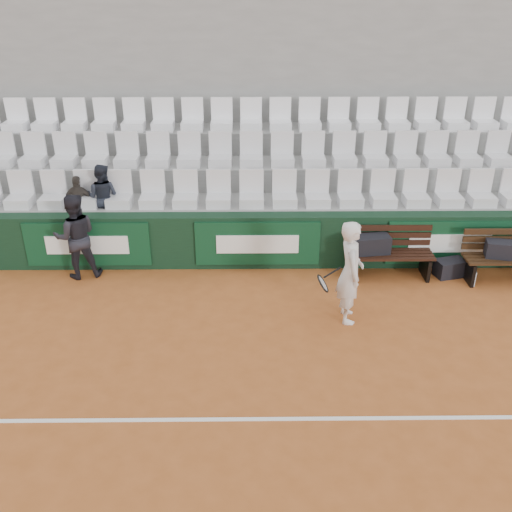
{
  "coord_description": "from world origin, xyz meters",
  "views": [
    {
      "loc": [
        -0.32,
        -5.25,
        4.88
      ],
      "look_at": [
        -0.24,
        2.4,
        1.0
      ],
      "focal_mm": 40.0,
      "sensor_mm": 36.0,
      "label": 1
    }
  ],
  "objects_px": {
    "water_bottle_near": "(348,275)",
    "spectator_b": "(76,179)",
    "tennis_player": "(350,272)",
    "water_bottle_far": "(474,279)",
    "ball_kid": "(76,236)",
    "bench_right": "(506,269)",
    "sports_bag_right": "(504,250)",
    "sports_bag_left": "(369,245)",
    "bench_left": "(388,265)",
    "sports_bag_ground": "(450,268)",
    "spectator_c": "(100,173)"
  },
  "relations": [
    {
      "from": "bench_left",
      "to": "bench_right",
      "type": "xyz_separation_m",
      "value": [
        2.0,
        -0.18,
        0.0
      ]
    },
    {
      "from": "ball_kid",
      "to": "bench_right",
      "type": "bearing_deg",
      "value": 161.96
    },
    {
      "from": "bench_left",
      "to": "tennis_player",
      "type": "distance_m",
      "value": 1.73
    },
    {
      "from": "bench_left",
      "to": "spectator_b",
      "type": "distance_m",
      "value": 5.76
    },
    {
      "from": "sports_bag_right",
      "to": "water_bottle_far",
      "type": "height_order",
      "value": "sports_bag_right"
    },
    {
      "from": "spectator_c",
      "to": "water_bottle_far",
      "type": "bearing_deg",
      "value": 179.2
    },
    {
      "from": "sports_bag_left",
      "to": "spectator_b",
      "type": "distance_m",
      "value": 5.31
    },
    {
      "from": "sports_bag_right",
      "to": "spectator_b",
      "type": "relative_size",
      "value": 0.61
    },
    {
      "from": "sports_bag_ground",
      "to": "water_bottle_near",
      "type": "bearing_deg",
      "value": -174.92
    },
    {
      "from": "bench_left",
      "to": "ball_kid",
      "type": "xyz_separation_m",
      "value": [
        -5.41,
        0.09,
        0.54
      ]
    },
    {
      "from": "sports_bag_ground",
      "to": "tennis_player",
      "type": "xyz_separation_m",
      "value": [
        -2.02,
        -1.35,
        0.66
      ]
    },
    {
      "from": "sports_bag_right",
      "to": "sports_bag_ground",
      "type": "height_order",
      "value": "sports_bag_right"
    },
    {
      "from": "sports_bag_ground",
      "to": "spectator_b",
      "type": "xyz_separation_m",
      "value": [
        -6.63,
        0.93,
        1.35
      ]
    },
    {
      "from": "sports_bag_ground",
      "to": "ball_kid",
      "type": "xyz_separation_m",
      "value": [
        -6.51,
        0.08,
        0.61
      ]
    },
    {
      "from": "water_bottle_far",
      "to": "sports_bag_ground",
      "type": "bearing_deg",
      "value": 128.76
    },
    {
      "from": "sports_bag_ground",
      "to": "water_bottle_far",
      "type": "distance_m",
      "value": 0.47
    },
    {
      "from": "water_bottle_far",
      "to": "tennis_player",
      "type": "height_order",
      "value": "tennis_player"
    },
    {
      "from": "sports_bag_ground",
      "to": "ball_kid",
      "type": "bearing_deg",
      "value": 179.32
    },
    {
      "from": "sports_bag_right",
      "to": "sports_bag_ground",
      "type": "bearing_deg",
      "value": 168.75
    },
    {
      "from": "water_bottle_far",
      "to": "spectator_b",
      "type": "distance_m",
      "value": 7.17
    },
    {
      "from": "water_bottle_near",
      "to": "spectator_b",
      "type": "height_order",
      "value": "spectator_b"
    },
    {
      "from": "ball_kid",
      "to": "spectator_b",
      "type": "bearing_deg",
      "value": -98.02
    },
    {
      "from": "sports_bag_left",
      "to": "water_bottle_near",
      "type": "bearing_deg",
      "value": -151.67
    },
    {
      "from": "ball_kid",
      "to": "tennis_player",
      "type": "bearing_deg",
      "value": 146.39
    },
    {
      "from": "sports_bag_left",
      "to": "spectator_b",
      "type": "height_order",
      "value": "spectator_b"
    },
    {
      "from": "sports_bag_left",
      "to": "ball_kid",
      "type": "distance_m",
      "value": 5.04
    },
    {
      "from": "water_bottle_near",
      "to": "spectator_b",
      "type": "bearing_deg",
      "value": 167.15
    },
    {
      "from": "ball_kid",
      "to": "bench_left",
      "type": "bearing_deg",
      "value": 163.07
    },
    {
      "from": "bench_left",
      "to": "sports_bag_left",
      "type": "xyz_separation_m",
      "value": [
        -0.38,
        0.04,
        0.38
      ]
    },
    {
      "from": "tennis_player",
      "to": "water_bottle_far",
      "type": "bearing_deg",
      "value": 22.89
    },
    {
      "from": "bench_right",
      "to": "water_bottle_far",
      "type": "relative_size",
      "value": 5.62
    },
    {
      "from": "sports_bag_right",
      "to": "tennis_player",
      "type": "bearing_deg",
      "value": -157.31
    },
    {
      "from": "bench_left",
      "to": "water_bottle_near",
      "type": "xyz_separation_m",
      "value": [
        -0.73,
        -0.15,
        -0.1
      ]
    },
    {
      "from": "bench_right",
      "to": "sports_bag_ground",
      "type": "relative_size",
      "value": 2.99
    },
    {
      "from": "sports_bag_ground",
      "to": "spectator_c",
      "type": "bearing_deg",
      "value": 171.42
    },
    {
      "from": "bench_right",
      "to": "spectator_c",
      "type": "height_order",
      "value": "spectator_c"
    },
    {
      "from": "sports_bag_right",
      "to": "bench_right",
      "type": "bearing_deg",
      "value": -14.92
    },
    {
      "from": "bench_left",
      "to": "spectator_b",
      "type": "relative_size",
      "value": 1.5
    },
    {
      "from": "sports_bag_left",
      "to": "water_bottle_near",
      "type": "xyz_separation_m",
      "value": [
        -0.35,
        -0.19,
        -0.48
      ]
    },
    {
      "from": "sports_bag_left",
      "to": "water_bottle_far",
      "type": "height_order",
      "value": "sports_bag_left"
    },
    {
      "from": "sports_bag_left",
      "to": "spectator_c",
      "type": "relative_size",
      "value": 0.59
    },
    {
      "from": "ball_kid",
      "to": "spectator_c",
      "type": "height_order",
      "value": "spectator_c"
    },
    {
      "from": "bench_left",
      "to": "tennis_player",
      "type": "xyz_separation_m",
      "value": [
        -0.93,
        -1.34,
        0.59
      ]
    },
    {
      "from": "ball_kid",
      "to": "spectator_c",
      "type": "xyz_separation_m",
      "value": [
        0.32,
        0.86,
        0.85
      ]
    },
    {
      "from": "sports_bag_right",
      "to": "tennis_player",
      "type": "height_order",
      "value": "tennis_player"
    },
    {
      "from": "ball_kid",
      "to": "spectator_b",
      "type": "relative_size",
      "value": 1.52
    },
    {
      "from": "water_bottle_near",
      "to": "ball_kid",
      "type": "height_order",
      "value": "ball_kid"
    },
    {
      "from": "sports_bag_right",
      "to": "spectator_b",
      "type": "xyz_separation_m",
      "value": [
        -7.44,
        1.09,
        0.91
      ]
    },
    {
      "from": "ball_kid",
      "to": "sports_bag_right",
      "type": "bearing_deg",
      "value": 162.14
    },
    {
      "from": "sports_bag_ground",
      "to": "spectator_b",
      "type": "bearing_deg",
      "value": 171.98
    }
  ]
}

